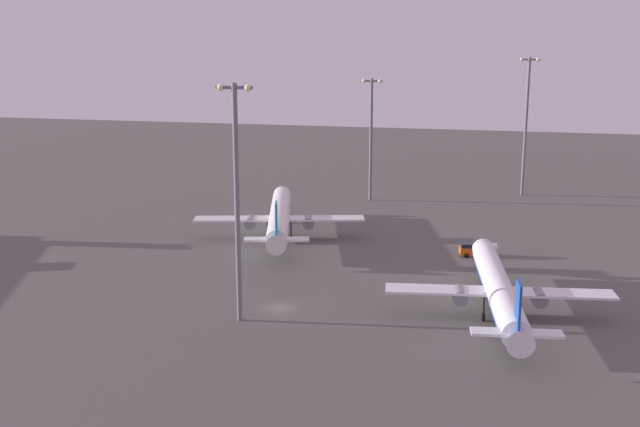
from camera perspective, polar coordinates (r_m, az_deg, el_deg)
The scene contains 7 objects.
ground_plane at distance 110.77m, azimuth -2.96°, elevation -6.85°, with size 416.00×416.00×0.00m, color #56544F.
airplane_mid_apron at distance 108.81m, azimuth 12.85°, elevation -5.43°, with size 30.66×39.28×10.08m.
airplane_terminal_side at distance 145.88m, azimuth -2.96°, elevation -0.29°, with size 31.39×40.04×10.39m.
fuel_truck at distance 137.28m, azimuth 11.31°, elevation -2.51°, with size 6.57×3.33×2.35m.
apron_light_west at distance 187.99m, azimuth 14.74°, elevation 6.65°, with size 4.80×0.90×31.89m.
apron_light_central at distance 176.81m, azimuth 3.72°, elevation 5.93°, with size 4.80×0.90×27.46m.
apron_light_east at distance 101.70m, azimuth -6.07°, elevation 1.62°, with size 4.80×0.90×31.50m.
Camera 1 is at (28.15, -100.17, 38.01)m, focal length 44.09 mm.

